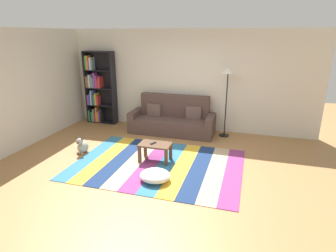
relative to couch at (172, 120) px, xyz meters
name	(u,v)px	position (x,y,z in m)	size (l,w,h in m)	color
ground_plane	(160,165)	(0.31, -2.02, -0.34)	(14.00, 14.00, 0.00)	#9E7042
back_wall	(189,81)	(0.31, 0.53, 1.01)	(6.80, 0.10, 2.70)	silver
left_wall	(39,85)	(-3.09, -1.27, 1.01)	(0.10, 5.50, 2.70)	beige
rug	(158,164)	(0.26, -2.01, -0.33)	(3.39, 2.43, 0.01)	teal
couch	(172,120)	(0.00, 0.00, 0.00)	(2.26, 0.80, 1.00)	#4C3833
bookshelf	(97,90)	(-2.38, 0.28, 0.65)	(0.90, 0.28, 2.10)	black
coffee_table	(155,147)	(0.15, -1.85, -0.03)	(0.66, 0.41, 0.37)	#513826
pouf	(155,176)	(0.43, -2.67, -0.23)	(0.57, 0.52, 0.20)	white
dog	(82,146)	(-1.56, -1.93, -0.18)	(0.22, 0.35, 0.40)	#9E998E
standing_lamp	(228,79)	(1.38, 0.12, 1.15)	(0.32, 0.32, 1.78)	black
tv_remote	(153,143)	(0.10, -1.85, 0.06)	(0.04, 0.15, 0.02)	black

